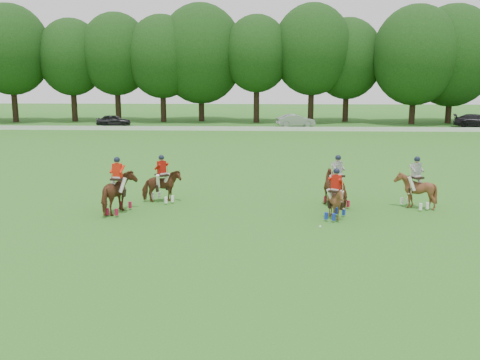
{
  "coord_description": "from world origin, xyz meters",
  "views": [
    {
      "loc": [
        0.86,
        -17.98,
        5.79
      ],
      "look_at": [
        -0.12,
        4.2,
        1.4
      ],
      "focal_mm": 40.0,
      "sensor_mm": 36.0,
      "label": 1
    }
  ],
  "objects_px": {
    "car_left": "(114,120)",
    "polo_red_c": "(336,201)",
    "polo_red_b": "(162,186)",
    "car_right": "(478,121)",
    "polo_ball": "(320,227)",
    "polo_stripe_b": "(415,190)",
    "polo_red_a": "(118,193)",
    "polo_stripe_a": "(337,188)",
    "car_mid": "(296,121)"
  },
  "relations": [
    {
      "from": "car_left",
      "to": "polo_red_c",
      "type": "distance_m",
      "value": 44.1
    },
    {
      "from": "car_right",
      "to": "polo_stripe_b",
      "type": "xyz_separation_m",
      "value": [
        -17.08,
        -37.29,
        0.09
      ]
    },
    {
      "from": "polo_red_a",
      "to": "polo_red_c",
      "type": "xyz_separation_m",
      "value": [
        9.05,
        -0.54,
        -0.15
      ]
    },
    {
      "from": "car_left",
      "to": "polo_red_a",
      "type": "distance_m",
      "value": 40.26
    },
    {
      "from": "car_left",
      "to": "polo_stripe_b",
      "type": "relative_size",
      "value": 1.67
    },
    {
      "from": "car_right",
      "to": "polo_ball",
      "type": "bearing_deg",
      "value": 169.12
    },
    {
      "from": "polo_red_a",
      "to": "polo_red_b",
      "type": "height_order",
      "value": "polo_red_a"
    },
    {
      "from": "polo_red_a",
      "to": "polo_red_c",
      "type": "relative_size",
      "value": 1.15
    },
    {
      "from": "car_mid",
      "to": "polo_stripe_b",
      "type": "height_order",
      "value": "polo_stripe_b"
    },
    {
      "from": "car_mid",
      "to": "polo_stripe_a",
      "type": "xyz_separation_m",
      "value": [
        -0.31,
        -37.07,
        0.14
      ]
    },
    {
      "from": "polo_ball",
      "to": "polo_red_a",
      "type": "bearing_deg",
      "value": 167.42
    },
    {
      "from": "polo_red_a",
      "to": "polo_red_b",
      "type": "distance_m",
      "value": 2.56
    },
    {
      "from": "polo_red_b",
      "to": "polo_stripe_b",
      "type": "distance_m",
      "value": 11.33
    },
    {
      "from": "polo_stripe_b",
      "to": "polo_red_b",
      "type": "bearing_deg",
      "value": 176.68
    },
    {
      "from": "car_left",
      "to": "polo_ball",
      "type": "bearing_deg",
      "value": -164.13
    },
    {
      "from": "car_mid",
      "to": "polo_stripe_b",
      "type": "relative_size",
      "value": 1.84
    },
    {
      "from": "polo_red_c",
      "to": "polo_stripe_b",
      "type": "bearing_deg",
      "value": 27.95
    },
    {
      "from": "car_right",
      "to": "car_mid",
      "type": "bearing_deg",
      "value": 107.09
    },
    {
      "from": "car_right",
      "to": "car_left",
      "type": "bearing_deg",
      "value": 107.09
    },
    {
      "from": "polo_red_a",
      "to": "polo_ball",
      "type": "bearing_deg",
      "value": -12.58
    },
    {
      "from": "car_right",
      "to": "polo_stripe_a",
      "type": "distance_m",
      "value": 42.34
    },
    {
      "from": "polo_ball",
      "to": "car_mid",
      "type": "bearing_deg",
      "value": 88.03
    },
    {
      "from": "polo_red_b",
      "to": "car_left",
      "type": "bearing_deg",
      "value": 108.84
    },
    {
      "from": "polo_stripe_a",
      "to": "polo_red_c",
      "type": "bearing_deg",
      "value": -99.04
    },
    {
      "from": "car_mid",
      "to": "polo_stripe_a",
      "type": "height_order",
      "value": "polo_stripe_a"
    },
    {
      "from": "car_left",
      "to": "polo_red_b",
      "type": "bearing_deg",
      "value": -170.78
    },
    {
      "from": "polo_red_a",
      "to": "polo_stripe_b",
      "type": "bearing_deg",
      "value": 6.4
    },
    {
      "from": "polo_stripe_a",
      "to": "polo_stripe_b",
      "type": "bearing_deg",
      "value": -3.69
    },
    {
      "from": "polo_red_a",
      "to": "polo_stripe_b",
      "type": "height_order",
      "value": "polo_red_a"
    },
    {
      "from": "car_mid",
      "to": "polo_red_c",
      "type": "height_order",
      "value": "polo_red_c"
    },
    {
      "from": "car_mid",
      "to": "polo_red_a",
      "type": "bearing_deg",
      "value": 153.44
    },
    {
      "from": "car_left",
      "to": "polo_stripe_b",
      "type": "xyz_separation_m",
      "value": [
        23.81,
        -37.29,
        0.17
      ]
    },
    {
      "from": "car_left",
      "to": "polo_stripe_a",
      "type": "height_order",
      "value": "polo_stripe_a"
    },
    {
      "from": "polo_red_c",
      "to": "polo_ball",
      "type": "distance_m",
      "value": 1.66
    },
    {
      "from": "polo_red_c",
      "to": "polo_stripe_b",
      "type": "xyz_separation_m",
      "value": [
        3.73,
        1.98,
        0.09
      ]
    },
    {
      "from": "car_mid",
      "to": "car_right",
      "type": "height_order",
      "value": "car_right"
    },
    {
      "from": "polo_red_a",
      "to": "polo_stripe_a",
      "type": "bearing_deg",
      "value": 9.97
    },
    {
      "from": "polo_red_a",
      "to": "polo_ball",
      "type": "xyz_separation_m",
      "value": [
        8.32,
        -1.86,
        -0.84
      ]
    },
    {
      "from": "car_right",
      "to": "polo_ball",
      "type": "distance_m",
      "value": 45.95
    },
    {
      "from": "car_mid",
      "to": "polo_stripe_a",
      "type": "bearing_deg",
      "value": 167.04
    },
    {
      "from": "car_right",
      "to": "polo_red_c",
      "type": "relative_size",
      "value": 2.43
    },
    {
      "from": "car_left",
      "to": "polo_stripe_a",
      "type": "relative_size",
      "value": 1.67
    },
    {
      "from": "car_left",
      "to": "polo_red_c",
      "type": "relative_size",
      "value": 1.83
    },
    {
      "from": "car_left",
      "to": "car_right",
      "type": "distance_m",
      "value": 40.9
    },
    {
      "from": "car_right",
      "to": "polo_red_a",
      "type": "bearing_deg",
      "value": 159.44
    },
    {
      "from": "car_left",
      "to": "polo_stripe_b",
      "type": "distance_m",
      "value": 44.24
    },
    {
      "from": "polo_stripe_b",
      "to": "car_left",
      "type": "bearing_deg",
      "value": 122.56
    },
    {
      "from": "car_left",
      "to": "polo_red_c",
      "type": "bearing_deg",
      "value": -162.53
    },
    {
      "from": "polo_red_c",
      "to": "polo_stripe_a",
      "type": "relative_size",
      "value": 0.91
    },
    {
      "from": "polo_stripe_b",
      "to": "car_right",
      "type": "bearing_deg",
      "value": 65.38
    }
  ]
}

